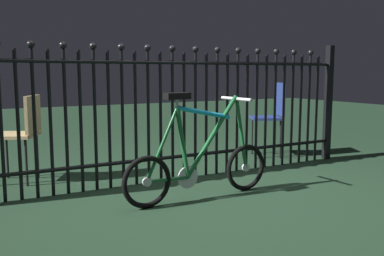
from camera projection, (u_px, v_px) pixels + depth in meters
name	position (u px, v px, depth m)	size (l,w,h in m)	color
ground_plane	(209.00, 195.00, 3.58)	(20.00, 20.00, 0.00)	#1C3321
iron_fence	(170.00, 110.00, 4.00)	(4.10, 0.07, 1.33)	black
bicycle	(199.00, 162.00, 3.44)	(1.35, 0.40, 0.87)	black
chair_tan	(23.00, 129.00, 3.94)	(0.49, 0.49, 0.81)	black
chair_navy	(273.00, 112.00, 5.17)	(0.49, 0.49, 0.90)	black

